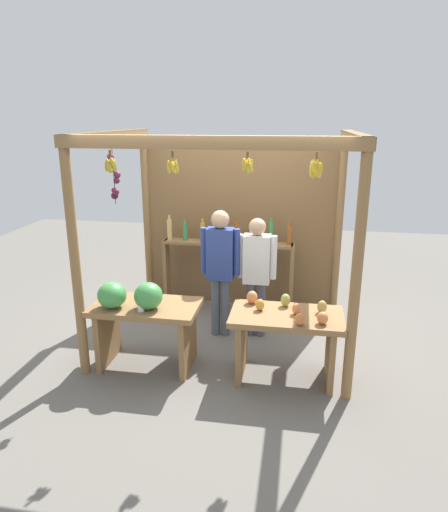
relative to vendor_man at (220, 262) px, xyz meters
name	(u,v)px	position (x,y,z in m)	size (l,w,h in m)	color
ground_plane	(227,336)	(0.09, -0.04, -0.95)	(12.00, 12.00, 0.00)	slate
market_stall	(233,214)	(0.09, 0.44, 0.51)	(2.85, 2.31, 2.48)	olive
fruit_counter_left	(141,313)	(-0.70, -0.91, -0.32)	(1.15, 0.64, 1.01)	olive
fruit_counter_right	(286,331)	(0.84, -0.86, -0.42)	(1.15, 0.64, 0.86)	olive
bottle_shelf_unit	(228,256)	(-0.03, 0.78, -0.15)	(1.82, 0.22, 1.36)	olive
vendor_man	(220,262)	(0.00, 0.00, 0.00)	(0.48, 0.22, 1.59)	#535D6B
vendor_woman	(257,268)	(0.44, 0.06, -0.06)	(0.48, 0.20, 1.50)	#4F4E5C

